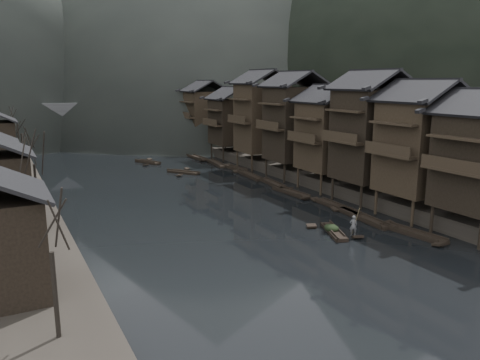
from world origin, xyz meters
TOP-DOWN VIEW (x-y plane):
  - water at (0.00, 0.00)m, footprint 300.00×300.00m
  - right_bank at (35.00, 40.00)m, footprint 40.00×200.00m
  - stilt_houses at (17.28, 19.16)m, footprint 9.00×67.60m
  - bare_trees at (-17.00, 22.83)m, footprint 4.00×74.75m
  - moored_sampans at (11.92, 18.31)m, footprint 3.02×55.45m
  - midriver_boats at (2.58, 43.35)m, footprint 6.74×32.05m
  - stone_bridge at (-0.00, 72.00)m, footprint 40.00×6.00m
  - hero_sampan at (6.42, -1.57)m, footprint 2.83×5.30m
  - cargo_heap at (6.33, -1.35)m, footprint 1.18×1.54m
  - boatman at (7.11, -3.31)m, footprint 0.79×0.70m
  - bamboo_pole at (7.31, -3.31)m, footprint 1.29×2.28m

SIDE VIEW (x-z plane):
  - water at x=0.00m, z-range 0.00..0.00m
  - hero_sampan at x=6.42m, z-range -0.02..0.42m
  - midriver_boats at x=2.58m, z-range -0.02..0.43m
  - moored_sampans at x=11.92m, z-range -0.03..0.44m
  - cargo_heap at x=6.33m, z-range 0.44..1.15m
  - right_bank at x=35.00m, z-range 0.00..1.80m
  - boatman at x=7.11m, z-range 0.44..2.27m
  - bamboo_pole at x=7.31m, z-range 2.27..5.70m
  - stone_bridge at x=0.00m, z-range 0.61..9.61m
  - bare_trees at x=-17.00m, z-range 2.36..10.36m
  - stilt_houses at x=17.28m, z-range 1.09..16.51m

